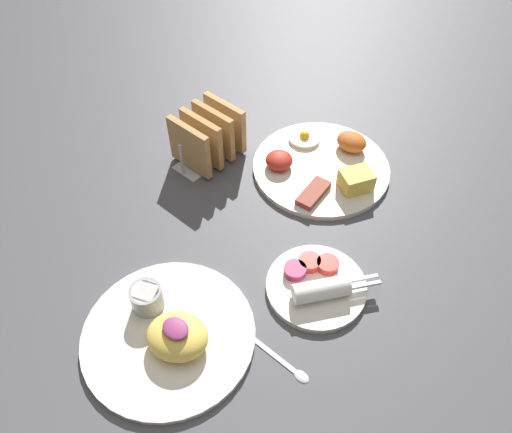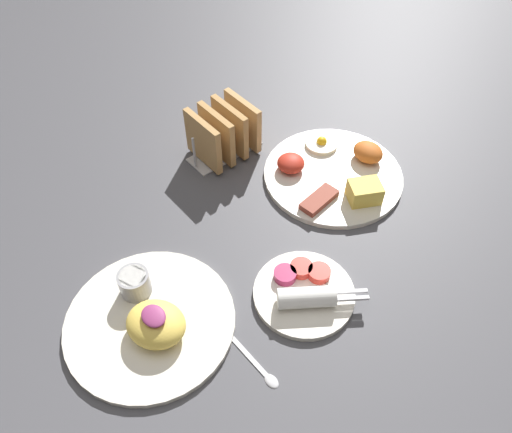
{
  "view_description": "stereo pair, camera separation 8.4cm",
  "coord_description": "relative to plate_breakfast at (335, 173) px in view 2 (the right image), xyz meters",
  "views": [
    {
      "loc": [
        0.35,
        -0.39,
        0.67
      ],
      "look_at": [
        -0.01,
        0.02,
        0.03
      ],
      "focal_mm": 35.0,
      "sensor_mm": 36.0,
      "label": 1
    },
    {
      "loc": [
        0.41,
        -0.33,
        0.67
      ],
      "look_at": [
        -0.01,
        0.02,
        0.03
      ],
      "focal_mm": 35.0,
      "sensor_mm": 36.0,
      "label": 2
    }
  ],
  "objects": [
    {
      "name": "ground_plane",
      "position": [
        0.01,
        -0.22,
        -0.01
      ],
      "size": [
        3.0,
        3.0,
        0.0
      ],
      "primitive_type": "plane",
      "color": "#47474C"
    },
    {
      "name": "plate_breakfast",
      "position": [
        0.0,
        0.0,
        0.0
      ],
      "size": [
        0.26,
        0.26,
        0.05
      ],
      "color": "silver",
      "rests_on": "ground_plane"
    },
    {
      "name": "plate_condiments",
      "position": [
        0.15,
        -0.23,
        0.0
      ],
      "size": [
        0.16,
        0.16,
        0.04
      ],
      "color": "silver",
      "rests_on": "ground_plane"
    },
    {
      "name": "plate_foreground",
      "position": [
        0.04,
        -0.43,
        0.0
      ],
      "size": [
        0.25,
        0.25,
        0.06
      ],
      "color": "silver",
      "rests_on": "ground_plane"
    },
    {
      "name": "toast_rack",
      "position": [
        -0.19,
        -0.12,
        0.04
      ],
      "size": [
        0.1,
        0.15,
        0.1
      ],
      "color": "#B7B7BC",
      "rests_on": "ground_plane"
    },
    {
      "name": "teaspoon",
      "position": [
        0.19,
        -0.36,
        -0.01
      ],
      "size": [
        0.13,
        0.02,
        0.01
      ],
      "color": "silver",
      "rests_on": "ground_plane"
    }
  ]
}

